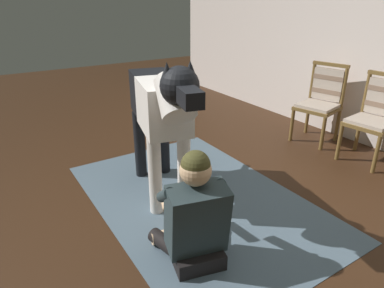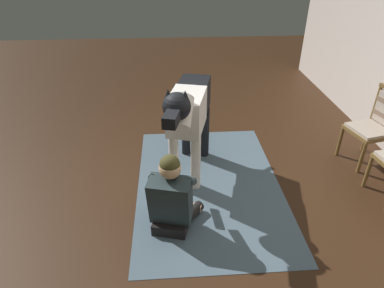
{
  "view_description": "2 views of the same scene",
  "coord_description": "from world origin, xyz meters",
  "px_view_note": "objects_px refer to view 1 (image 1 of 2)",
  "views": [
    {
      "loc": [
        2.09,
        -1.23,
        1.73
      ],
      "look_at": [
        -0.11,
        0.19,
        0.61
      ],
      "focal_mm": 32.07,
      "sensor_mm": 36.0,
      "label": 1
    },
    {
      "loc": [
        3.02,
        -0.14,
        2.51
      ],
      "look_at": [
        -0.13,
        0.08,
        0.6
      ],
      "focal_mm": 31.66,
      "sensor_mm": 36.0,
      "label": 2
    }
  ],
  "objects_px": {
    "dining_chair_left_of_pair": "(321,99)",
    "large_dog": "(162,109)",
    "dining_chair_right_of_pair": "(376,114)",
    "person_sitting_on_floor": "(194,217)",
    "hot_dog_on_plate": "(180,224)"
  },
  "relations": [
    {
      "from": "dining_chair_right_of_pair",
      "to": "dining_chair_left_of_pair",
      "type": "bearing_deg",
      "value": -179.87
    },
    {
      "from": "dining_chair_left_of_pair",
      "to": "large_dog",
      "type": "relative_size",
      "value": 0.59
    },
    {
      "from": "hot_dog_on_plate",
      "to": "large_dog",
      "type": "bearing_deg",
      "value": 165.72
    },
    {
      "from": "dining_chair_left_of_pair",
      "to": "person_sitting_on_floor",
      "type": "height_order",
      "value": "dining_chair_left_of_pair"
    },
    {
      "from": "dining_chair_left_of_pair",
      "to": "dining_chair_right_of_pair",
      "type": "bearing_deg",
      "value": 0.13
    },
    {
      "from": "person_sitting_on_floor",
      "to": "large_dog",
      "type": "height_order",
      "value": "large_dog"
    },
    {
      "from": "dining_chair_right_of_pair",
      "to": "large_dog",
      "type": "relative_size",
      "value": 0.59
    },
    {
      "from": "dining_chair_left_of_pair",
      "to": "large_dog",
      "type": "distance_m",
      "value": 2.4
    },
    {
      "from": "dining_chair_right_of_pair",
      "to": "hot_dog_on_plate",
      "type": "height_order",
      "value": "dining_chair_right_of_pair"
    },
    {
      "from": "dining_chair_right_of_pair",
      "to": "person_sitting_on_floor",
      "type": "bearing_deg",
      "value": -83.57
    },
    {
      "from": "dining_chair_right_of_pair",
      "to": "large_dog",
      "type": "bearing_deg",
      "value": -102.95
    },
    {
      "from": "dining_chair_right_of_pair",
      "to": "person_sitting_on_floor",
      "type": "xyz_separation_m",
      "value": [
        0.29,
        -2.59,
        -0.19
      ]
    },
    {
      "from": "dining_chair_left_of_pair",
      "to": "large_dog",
      "type": "bearing_deg",
      "value": -85.7
    },
    {
      "from": "person_sitting_on_floor",
      "to": "hot_dog_on_plate",
      "type": "height_order",
      "value": "person_sitting_on_floor"
    },
    {
      "from": "dining_chair_right_of_pair",
      "to": "hot_dog_on_plate",
      "type": "xyz_separation_m",
      "value": [
        -0.07,
        -2.49,
        -0.52
      ]
    }
  ]
}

